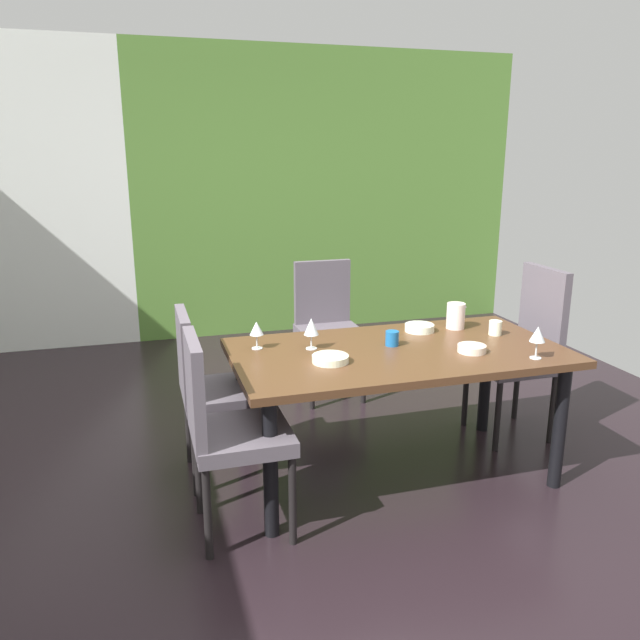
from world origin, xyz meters
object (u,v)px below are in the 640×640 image
at_px(wine_glass_west, 311,327).
at_px(cup_near_shelf, 392,338).
at_px(wine_glass_east, 257,329).
at_px(serving_bowl_corner, 330,359).
at_px(wine_glass_left, 538,335).
at_px(dining_table, 397,364).
at_px(serving_bowl_near_window, 419,328).
at_px(serving_bowl_south, 472,349).
at_px(pitcher_north, 456,316).
at_px(chair_right_far, 525,345).
at_px(cup_right, 495,328).
at_px(chair_left_near, 224,423).
at_px(chair_head_far, 327,321).
at_px(chair_left_far, 210,383).

xyz_separation_m(wine_glass_west, cup_near_shelf, (0.43, -0.07, -0.08)).
relative_size(wine_glass_east, cup_near_shelf, 1.85).
bearing_deg(serving_bowl_corner, wine_glass_left, -13.17).
height_order(dining_table, serving_bowl_near_window, serving_bowl_near_window).
bearing_deg(wine_glass_west, serving_bowl_south, -20.32).
distance_m(dining_table, pitcher_north, 0.58).
bearing_deg(cup_near_shelf, chair_right_far, 11.92).
bearing_deg(cup_near_shelf, cup_right, 1.90).
relative_size(chair_left_near, pitcher_north, 6.28).
bearing_deg(chair_head_far, serving_bowl_corner, 73.47).
bearing_deg(wine_glass_left, cup_near_shelf, 146.45).
relative_size(chair_left_far, serving_bowl_corner, 5.13).
bearing_deg(chair_left_far, chair_right_far, 90.00).
bearing_deg(wine_glass_left, wine_glass_east, 157.02).
bearing_deg(chair_left_far, dining_table, 74.03).
bearing_deg(chair_left_near, chair_right_far, 105.86).
bearing_deg(wine_glass_east, pitcher_north, 2.62).
height_order(cup_right, pitcher_north, pitcher_north).
bearing_deg(serving_bowl_near_window, wine_glass_left, -60.36).
bearing_deg(dining_table, wine_glass_left, -29.04).
relative_size(chair_head_far, serving_bowl_corner, 5.33).
bearing_deg(wine_glass_west, cup_right, -2.45).
xyz_separation_m(chair_left_far, cup_near_shelf, (0.96, -0.21, 0.23)).
relative_size(wine_glass_east, cup_right, 1.81).
xyz_separation_m(chair_right_far, wine_glass_west, (-1.41, -0.14, 0.27)).
height_order(chair_right_far, cup_near_shelf, chair_right_far).
distance_m(chair_left_far, chair_left_near, 0.55).
bearing_deg(cup_right, chair_left_far, 173.39).
relative_size(chair_right_far, serving_bowl_corner, 5.81).
relative_size(chair_head_far, cup_near_shelf, 12.20).
distance_m(wine_glass_west, cup_right, 1.08).
relative_size(serving_bowl_south, cup_near_shelf, 1.85).
height_order(dining_table, chair_right_far, chair_right_far).
xyz_separation_m(wine_glass_east, serving_bowl_corner, (0.31, -0.32, -0.09)).
xyz_separation_m(serving_bowl_corner, cup_right, (1.04, 0.19, 0.02)).
xyz_separation_m(chair_right_far, wine_glass_left, (-0.37, -0.61, 0.27)).
height_order(wine_glass_west, cup_right, wine_glass_west).
bearing_deg(chair_left_far, chair_left_near, -0.24).
relative_size(wine_glass_left, serving_bowl_corner, 0.91).
height_order(dining_table, chair_left_near, chair_left_near).
bearing_deg(chair_left_far, serving_bowl_south, 71.83).
relative_size(wine_glass_east, serving_bowl_corner, 0.81).
distance_m(chair_left_far, serving_bowl_south, 1.40).
height_order(serving_bowl_corner, serving_bowl_south, serving_bowl_south).
bearing_deg(chair_right_far, wine_glass_west, 95.64).
distance_m(chair_left_near, cup_right, 1.66).
xyz_separation_m(chair_left_near, serving_bowl_corner, (0.56, 0.18, 0.20)).
relative_size(dining_table, serving_bowl_south, 11.81).
relative_size(chair_right_far, cup_right, 12.99).
bearing_deg(serving_bowl_south, wine_glass_west, 159.68).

